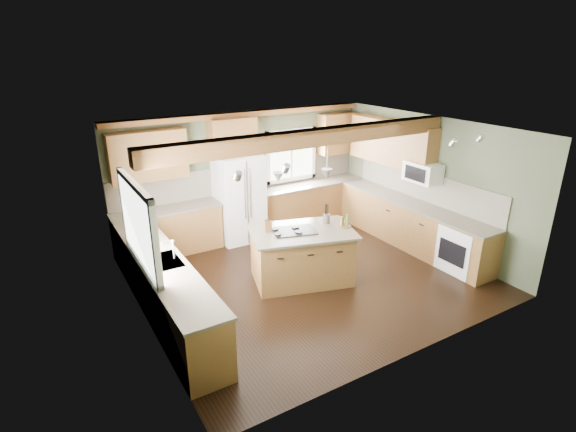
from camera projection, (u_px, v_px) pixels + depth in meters
floor at (308, 276)px, 7.95m from camera, size 5.60×5.60×0.00m
ceiling at (310, 129)px, 7.03m from camera, size 5.60×5.60×0.00m
wall_back at (244, 173)px, 9.49m from camera, size 5.60×0.00×5.60m
wall_left at (139, 243)px, 6.14m from camera, size 0.00×5.00×5.00m
wall_right at (427, 182)px, 8.84m from camera, size 0.00×5.00×5.00m
ceiling_beam at (311, 138)px, 7.05m from camera, size 5.55×0.26×0.26m
soffit_trim at (244, 114)px, 8.97m from camera, size 5.55×0.20×0.10m
backsplash_back at (244, 177)px, 9.51m from camera, size 5.58×0.03×0.58m
backsplash_right at (424, 186)px, 8.91m from camera, size 0.03×3.70×0.58m
base_cab_back_left at (169, 232)px, 8.69m from camera, size 2.02×0.60×0.88m
counter_back_left at (166, 210)px, 8.53m from camera, size 2.06×0.64×0.04m
base_cab_back_right at (309, 203)px, 10.28m from camera, size 2.62×0.60×0.88m
counter_back_right at (310, 184)px, 10.11m from camera, size 2.66×0.64×0.04m
base_cab_left at (165, 290)px, 6.63m from camera, size 0.60×3.70×0.88m
counter_left at (162, 262)px, 6.47m from camera, size 0.64×3.74×0.04m
base_cab_right at (410, 225)px, 9.04m from camera, size 0.60×3.70×0.88m
counter_right at (412, 203)px, 8.88m from camera, size 0.64×3.74×0.04m
upper_cab_back_left at (148, 156)px, 8.16m from camera, size 1.40×0.35×0.90m
upper_cab_over_fridge at (232, 136)px, 8.90m from camera, size 0.96×0.35×0.70m
upper_cab_right at (391, 143)px, 9.25m from camera, size 0.35×2.20×0.90m
upper_cab_back_corner at (337, 133)px, 10.23m from camera, size 0.90×0.35×0.90m
window_left at (137, 224)px, 6.10m from camera, size 0.04×1.60×1.05m
window_back at (291, 155)px, 9.94m from camera, size 1.10×0.04×1.00m
sink at (162, 262)px, 6.47m from camera, size 0.50×0.65×0.03m
faucet at (173, 250)px, 6.50m from camera, size 0.02×0.02×0.28m
dishwasher at (197, 336)px, 5.60m from camera, size 0.60×0.60×0.84m
oven at (463, 249)px, 8.00m from camera, size 0.60×0.72×0.84m
microwave at (423, 172)px, 8.61m from camera, size 0.40×0.70×0.38m
pendant_left at (278, 177)px, 7.09m from camera, size 0.18×0.18×0.16m
pendant_right at (327, 174)px, 7.28m from camera, size 0.18×0.18×0.16m
refrigerator at (239, 198)px, 9.19m from camera, size 0.90×0.74×1.80m
island at (302, 256)px, 7.70m from camera, size 1.83×1.41×0.88m
island_top at (302, 232)px, 7.53m from camera, size 1.96×1.54×0.04m
cooktop at (294, 231)px, 7.49m from camera, size 0.80×0.65×0.02m
knife_block at (268, 226)px, 7.45m from camera, size 0.13×0.11×0.19m
utensil_crock at (326, 219)px, 7.83m from camera, size 0.14×0.14×0.16m
bottle_tray at (345, 221)px, 7.67m from camera, size 0.31×0.31×0.21m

